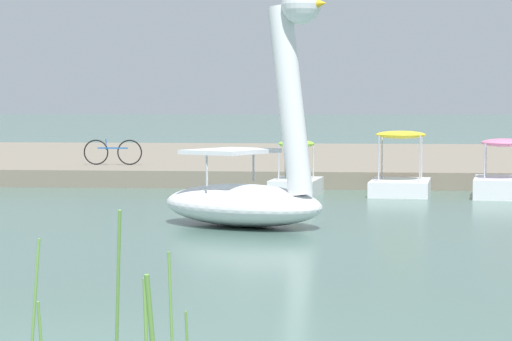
{
  "coord_description": "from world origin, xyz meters",
  "views": [
    {
      "loc": [
        2.49,
        -8.12,
        2.28
      ],
      "look_at": [
        0.12,
        14.49,
        0.84
      ],
      "focal_mm": 74.01,
      "sensor_mm": 36.0,
      "label": 1
    }
  ],
  "objects": [
    {
      "name": "bicycle_parked",
      "position": [
        -5.01,
        22.52,
        0.85
      ],
      "size": [
        1.77,
        0.07,
        0.77
      ],
      "color": "black",
      "rests_on": "shore_bank_far"
    },
    {
      "name": "shore_bank_far",
      "position": [
        0.0,
        30.02,
        0.24
      ],
      "size": [
        156.95,
        20.32,
        0.47
      ],
      "primitive_type": "cube",
      "color": "slate",
      "rests_on": "ground_plane"
    },
    {
      "name": "pedal_boat_yellow",
      "position": [
        3.34,
        18.46,
        0.47
      ],
      "size": [
        1.64,
        2.37,
        1.61
      ],
      "color": "white",
      "rests_on": "ground_plane"
    },
    {
      "name": "pedal_boat_pink",
      "position": [
        5.84,
        18.11,
        0.43
      ],
      "size": [
        1.69,
        2.41,
        1.44
      ],
      "color": "white",
      "rests_on": "ground_plane"
    },
    {
      "name": "swan_boat",
      "position": [
        0.36,
        11.32,
        0.89
      ],
      "size": [
        3.81,
        3.24,
        4.41
      ],
      "color": "white",
      "rests_on": "ground_plane"
    },
    {
      "name": "pedal_boat_lime",
      "position": [
        0.75,
        18.08,
        0.42
      ],
      "size": [
        1.3,
        2.03,
        1.39
      ],
      "color": "white",
      "rests_on": "ground_plane"
    }
  ]
}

